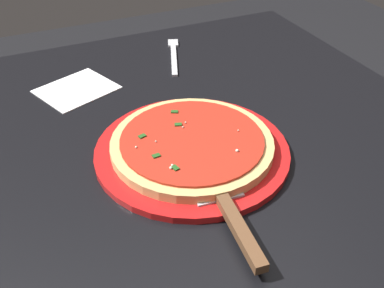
% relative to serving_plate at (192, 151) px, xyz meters
% --- Properties ---
extents(restaurant_table, '(1.05, 0.94, 0.74)m').
position_rel_serving_plate_xyz_m(restaurant_table, '(-0.04, 0.04, -0.13)').
color(restaurant_table, black).
rests_on(restaurant_table, ground_plane).
extents(serving_plate, '(0.32, 0.32, 0.01)m').
position_rel_serving_plate_xyz_m(serving_plate, '(0.00, 0.00, 0.00)').
color(serving_plate, red).
rests_on(serving_plate, restaurant_table).
extents(pizza, '(0.26, 0.26, 0.02)m').
position_rel_serving_plate_xyz_m(pizza, '(-0.00, 0.00, 0.02)').
color(pizza, '#DBB26B').
rests_on(pizza, serving_plate).
extents(pizza_server, '(0.08, 0.22, 0.01)m').
position_rel_serving_plate_xyz_m(pizza_server, '(-0.02, -0.16, 0.01)').
color(pizza_server, silver).
rests_on(pizza_server, serving_plate).
extents(napkin_folded_right, '(0.18, 0.16, 0.00)m').
position_rel_serving_plate_xyz_m(napkin_folded_right, '(-0.13, 0.29, -0.00)').
color(napkin_folded_right, white).
rests_on(napkin_folded_right, restaurant_table).
extents(fork, '(0.08, 0.18, 0.00)m').
position_rel_serving_plate_xyz_m(fork, '(0.11, 0.36, -0.00)').
color(fork, silver).
rests_on(fork, restaurant_table).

